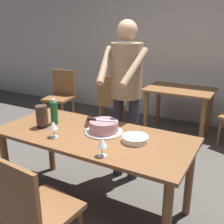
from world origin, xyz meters
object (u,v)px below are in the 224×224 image
Objects in this scene: background_chair_1 at (61,94)px; background_chair_2 at (112,99)px; cake_on_platter at (104,127)px; plate_stack at (135,139)px; chair_near_side at (34,210)px; wine_glass_far at (53,126)px; main_dining_table at (93,145)px; wine_glass_near at (102,143)px; background_table at (179,99)px; cake_knife at (96,120)px; water_bottle at (54,113)px; hurricane_lamp at (42,116)px; person_cutting_cake at (126,85)px.

background_chair_1 and background_chair_2 have the same top height.
cake_on_platter is 0.33m from plate_stack.
wine_glass_far is at bearing 116.86° from chair_near_side.
chair_near_side reaches higher than wine_glass_far.
main_dining_table is 0.47m from wine_glass_near.
plate_stack is 2.11m from background_table.
cake_on_platter is at bearing 42.41° from wine_glass_far.
wine_glass_far is 0.72m from chair_near_side.
cake_knife is at bearing -42.64° from background_chair_1.
plate_stack is at bearing -3.35° from cake_knife.
background_table is at bearing 79.23° from wine_glass_far.
wine_glass_far is 0.33m from water_bottle.
wine_glass_near reaches higher than cake_knife.
background_table is at bearing 84.74° from cake_knife.
hurricane_lamp reaches higher than chair_near_side.
person_cutting_cake reaches higher than background_chair_2.
cake_on_platter is 0.38× the size of background_chair_2.
person_cutting_cake reaches higher than plate_stack.
main_dining_table is 1.96× the size of chair_near_side.
background_table is (0.69, 2.22, -0.28)m from hurricane_lamp.
plate_stack is 0.93m from chair_near_side.
water_bottle is 1.01m from chair_near_side.
plate_stack is 0.24× the size of background_chair_1.
main_dining_table is 0.79m from chair_near_side.
cake_knife is 0.15× the size of person_cutting_cake.
cake_knife is at bearing 3.10° from water_bottle.
water_bottle reaches higher than wine_glass_far.
plate_stack is at bearing 5.45° from main_dining_table.
plate_stack is 0.37m from wine_glass_near.
person_cutting_cake reaches higher than background_chair_1.
wine_glass_near reaches higher than background_table.
main_dining_table is at bearing -88.30° from cake_knife.
water_bottle is at bearing 121.16° from chair_near_side.
wine_glass_near is 0.64m from chair_near_side.
main_dining_table is 0.19m from cake_on_platter.
wine_glass_near is (0.22, -0.39, 0.05)m from cake_on_platter.
plate_stack is 0.88× the size of water_bottle.
cake_on_platter is 1.28× the size of cake_knife.
background_chair_1 is at bearing 126.33° from chair_near_side.
chair_near_side is (-0.26, -0.46, -0.36)m from wine_glass_near.
cake_knife is 1.26× the size of hurricane_lamp.
chair_near_side and background_chair_1 have the same top height.
hurricane_lamp is 0.21× the size of background_table.
background_chair_2 is at bearing 108.30° from chair_near_side.
main_dining_table is 2.07m from background_chair_2.
background_chair_1 is at bearing 138.77° from cake_on_platter.
person_cutting_cake is at bearing -55.49° from background_chair_2.
cake_knife is 0.47m from wine_glass_near.
wine_glass_near is at bearing -52.12° from cake_knife.
person_cutting_cake is 1.65m from background_chair_2.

